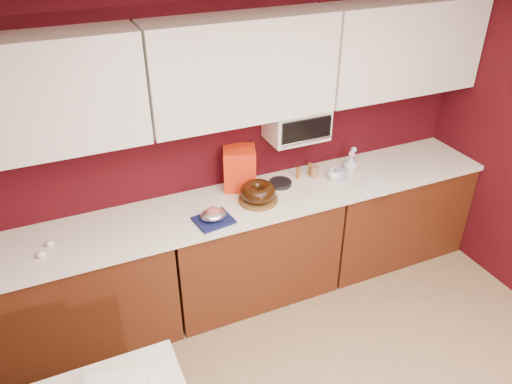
{
  "coord_description": "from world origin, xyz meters",
  "views": [
    {
      "loc": [
        -1.25,
        -0.97,
        2.87
      ],
      "look_at": [
        -0.0,
        1.84,
        1.02
      ],
      "focal_mm": 35.0,
      "sensor_mm": 36.0,
      "label": 1
    }
  ],
  "objects": [
    {
      "name": "egg_right",
      "position": [
        -1.42,
        1.94,
        0.92
      ],
      "size": [
        0.06,
        0.05,
        0.04
      ],
      "primitive_type": "ellipsoid",
      "rotation": [
        0.0,
        0.0,
        0.23
      ],
      "color": "silver",
      "rests_on": "countertop"
    },
    {
      "name": "dark_pan",
      "position": [
        0.3,
        2.04,
        0.92
      ],
      "size": [
        0.2,
        0.2,
        0.03
      ],
      "primitive_type": "cylinder",
      "rotation": [
        0.0,
        0.0,
        0.13
      ],
      "color": "black",
      "rests_on": "countertop"
    },
    {
      "name": "flower_pink",
      "position": [
        0.93,
        2.03,
        1.05
      ],
      "size": [
        0.05,
        0.05,
        0.05
      ],
      "primitive_type": "sphere",
      "color": "#FF93C3",
      "rests_on": "flower_vase"
    },
    {
      "name": "upper_cabinet_center",
      "position": [
        0.0,
        2.08,
        1.85
      ],
      "size": [
        1.31,
        0.33,
        0.7
      ],
      "primitive_type": "cube",
      "color": "white",
      "rests_on": "wall_back"
    },
    {
      "name": "blue_jar",
      "position": [
        0.77,
        1.93,
        0.95
      ],
      "size": [
        0.08,
        0.08,
        0.1
      ],
      "primitive_type": "cylinder",
      "rotation": [
        0.0,
        0.0,
        0.05
      ],
      "color": "navy",
      "rests_on": "countertop"
    },
    {
      "name": "amber_bottle_tall",
      "position": [
        0.59,
        2.1,
        0.95
      ],
      "size": [
        0.03,
        0.03,
        0.1
      ],
      "primitive_type": "cylinder",
      "rotation": [
        0.0,
        0.0,
        -0.18
      ],
      "color": "brown",
      "rests_on": "countertop"
    },
    {
      "name": "egg_left",
      "position": [
        -1.48,
        1.84,
        0.92
      ],
      "size": [
        0.07,
        0.07,
        0.05
      ],
      "primitive_type": "ellipsoid",
      "rotation": [
        0.0,
        0.0,
        0.43
      ],
      "color": "white",
      "rests_on": "countertop"
    },
    {
      "name": "foil_ham_nest",
      "position": [
        -0.35,
        1.78,
        0.96
      ],
      "size": [
        0.22,
        0.2,
        0.07
      ],
      "primitive_type": "ellipsoid",
      "rotation": [
        0.0,
        0.0,
        0.35
      ],
      "color": "white",
      "rests_on": "navy_towel"
    },
    {
      "name": "flower_blue",
      "position": [
        0.96,
        2.05,
        1.07
      ],
      "size": [
        0.05,
        0.05,
        0.05
      ],
      "primitive_type": "sphere",
      "color": "#89B9DB",
      "rests_on": "flower_vase"
    },
    {
      "name": "base_cabinet_center",
      "position": [
        0.0,
        1.94,
        0.43
      ],
      "size": [
        1.31,
        0.58,
        0.86
      ],
      "primitive_type": "cube",
      "color": "#4D220F",
      "rests_on": "floor"
    },
    {
      "name": "toaster_oven_handle",
      "position": [
        0.45,
        1.93,
        1.3
      ],
      "size": [
        0.42,
        0.02,
        0.02
      ],
      "primitive_type": "cylinder",
      "rotation": [
        0.0,
        1.57,
        0.0
      ],
      "color": "silver",
      "rests_on": "toaster_oven"
    },
    {
      "name": "toaster_oven_door",
      "position": [
        0.45,
        1.94,
        1.38
      ],
      "size": [
        0.4,
        0.02,
        0.18
      ],
      "primitive_type": "cube",
      "color": "black",
      "rests_on": "toaster_oven"
    },
    {
      "name": "upper_cabinet_left",
      "position": [
        -1.33,
        2.08,
        1.85
      ],
      "size": [
        1.31,
        0.33,
        0.7
      ],
      "primitive_type": "cube",
      "color": "white",
      "rests_on": "wall_back"
    },
    {
      "name": "roasted_ham",
      "position": [
        -0.35,
        1.78,
        0.98
      ],
      "size": [
        0.12,
        0.11,
        0.07
      ],
      "primitive_type": "ellipsoid",
      "rotation": [
        0.0,
        0.0,
        0.19
      ],
      "color": "#A3574A",
      "rests_on": "foil_ham_nest"
    },
    {
      "name": "cake_base",
      "position": [
        0.04,
        1.9,
        0.91
      ],
      "size": [
        0.3,
        0.3,
        0.03
      ],
      "primitive_type": "cylinder",
      "rotation": [
        0.0,
        0.0,
        -0.02
      ],
      "color": "brown",
      "rests_on": "countertop"
    },
    {
      "name": "upper_cabinet_right",
      "position": [
        1.33,
        2.08,
        1.85
      ],
      "size": [
        1.31,
        0.33,
        0.7
      ],
      "primitive_type": "cube",
      "color": "white",
      "rests_on": "wall_back"
    },
    {
      "name": "bundt_cake",
      "position": [
        0.04,
        1.9,
        0.98
      ],
      "size": [
        0.29,
        0.29,
        0.11
      ],
      "primitive_type": "torus",
      "rotation": [
        0.0,
        0.0,
        -0.09
      ],
      "color": "black",
      "rests_on": "cake_base"
    },
    {
      "name": "countertop",
      "position": [
        0.0,
        1.94,
        0.88
      ],
      "size": [
        4.0,
        0.62,
        0.04
      ],
      "primitive_type": "cube",
      "color": "white",
      "rests_on": "base_cabinet_center"
    },
    {
      "name": "navy_towel",
      "position": [
        -0.35,
        1.78,
        0.91
      ],
      "size": [
        0.28,
        0.25,
        0.02
      ],
      "primitive_type": "cube",
      "rotation": [
        0.0,
        0.0,
        0.14
      ],
      "color": "#121745",
      "rests_on": "countertop"
    },
    {
      "name": "base_cabinet_left",
      "position": [
        -1.33,
        1.94,
        0.43
      ],
      "size": [
        1.31,
        0.58,
        0.86
      ],
      "primitive_type": "cube",
      "color": "#4D220F",
      "rests_on": "floor"
    },
    {
      "name": "amber_bottle",
      "position": [
        0.47,
        2.08,
        0.95
      ],
      "size": [
        0.04,
        0.04,
        0.09
      ],
      "primitive_type": "cylinder",
      "rotation": [
        0.0,
        0.0,
        -0.23
      ],
      "color": "brown",
      "rests_on": "countertop"
    },
    {
      "name": "china_plate",
      "position": [
        0.95,
        1.7,
        0.91
      ],
      "size": [
        0.32,
        0.32,
        0.01
      ],
      "primitive_type": "cylinder",
      "rotation": [
        0.0,
        0.0,
        0.39
      ],
      "color": "white",
      "rests_on": "countertop"
    },
    {
      "name": "base_cabinet_right",
      "position": [
        1.33,
        1.94,
        0.43
      ],
      "size": [
        1.31,
        0.58,
        0.86
      ],
      "primitive_type": "cube",
      "color": "#4D220F",
      "rests_on": "floor"
    },
    {
      "name": "flower_vase",
      "position": [
        0.93,
        2.03,
        0.97
      ],
      "size": [
        0.1,
        0.1,
        0.13
      ],
      "primitive_type": "imported",
      "rotation": [
        0.0,
        0.0,
        0.19
      ],
      "color": "silver",
      "rests_on": "countertop"
    },
    {
      "name": "toaster_oven",
      "position": [
        0.45,
        2.1,
        1.38
      ],
      "size": [
        0.45,
        0.3,
        0.25
      ],
      "primitive_type": "cube",
      "color": "white",
      "rests_on": "upper_cabinet_center"
    },
    {
      "name": "wall_back",
      "position": [
        0.0,
        2.25,
        1.25
      ],
      "size": [
        4.0,
        0.02,
        2.5
      ],
      "primitive_type": "cube",
      "color": "#3D080E",
      "rests_on": "floor"
    },
    {
      "name": "pandoro_box",
      "position": [
        -0.0,
        2.15,
        1.06
      ],
      "size": [
        0.3,
        0.29,
        0.33
      ],
      "primitive_type": "cube",
      "rotation": [
        0.0,
        0.0,
        -0.35
      ],
      "color": "red",
      "rests_on": "countertop"
    },
    {
      "name": "paper_cup",
      "position": [
        0.6,
        2.05,
        0.95
      ],
      "size": [
        0.08,
        0.08,
        0.1
      ],
      "primitive_type": "cylinder",
      "rotation": [
        0.0,
        0.0,
        -0.27
      ],
      "color": "#8E5E40",
      "rests_on": "countertop"
    },
    {
      "name": "coffee_mug",
      "position": [
        0.73,
        1.95,
        0.95
      ],
      "size": [
        0.12,
        0.12,
        0.1
      ],
      "primitive_type": "imported",
      "rotation": [
        0.0,
        0.0,
        0.4
      ],
      "color": "white",
      "rests_on": "countertop"
    }
  ]
}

